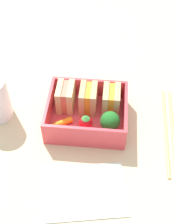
% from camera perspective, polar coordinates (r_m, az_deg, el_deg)
% --- Properties ---
extents(ground_plane, '(1.20, 1.20, 0.02)m').
position_cam_1_polar(ground_plane, '(0.65, 0.00, -2.13)').
color(ground_plane, '#D2BB8E').
extents(bento_tray, '(0.16, 0.13, 0.01)m').
position_cam_1_polar(bento_tray, '(0.64, 0.00, -1.23)').
color(bento_tray, '#E1424A').
rests_on(bento_tray, ground_plane).
extents(bento_rim, '(0.16, 0.13, 0.04)m').
position_cam_1_polar(bento_rim, '(0.62, 0.00, 0.42)').
color(bento_rim, '#E1424A').
rests_on(bento_rim, bento_tray).
extents(sandwich_left, '(0.03, 0.05, 0.05)m').
position_cam_1_polar(sandwich_left, '(0.63, -3.94, 2.77)').
color(sandwich_left, '#D6BB80').
rests_on(sandwich_left, bento_tray).
extents(sandwich_center_left, '(0.03, 0.05, 0.05)m').
position_cam_1_polar(sandwich_center_left, '(0.63, 0.22, 2.49)').
color(sandwich_center_left, tan).
rests_on(sandwich_center_left, bento_tray).
extents(sandwich_center, '(0.03, 0.05, 0.05)m').
position_cam_1_polar(sandwich_center, '(0.63, 4.43, 2.18)').
color(sandwich_center, tan).
rests_on(sandwich_center, bento_tray).
extents(carrot_stick_far_left, '(0.04, 0.03, 0.01)m').
position_cam_1_polar(carrot_stick_far_left, '(0.62, -4.59, -2.01)').
color(carrot_stick_far_left, orange).
rests_on(carrot_stick_far_left, bento_tray).
extents(strawberry_far_left, '(0.03, 0.03, 0.03)m').
position_cam_1_polar(strawberry_far_left, '(0.60, -0.07, -1.97)').
color(strawberry_far_left, red).
rests_on(strawberry_far_left, bento_tray).
extents(broccoli_floret, '(0.04, 0.04, 0.05)m').
position_cam_1_polar(broccoli_floret, '(0.59, 4.23, -1.70)').
color(broccoli_floret, '#7FD271').
rests_on(broccoli_floret, bento_tray).
extents(chopstick_pair, '(0.02, 0.22, 0.01)m').
position_cam_1_polar(chopstick_pair, '(0.64, 14.86, -3.20)').
color(chopstick_pair, tan).
rests_on(chopstick_pair, ground_plane).
extents(folded_napkin, '(0.16, 0.13, 0.00)m').
position_cam_1_polar(folded_napkin, '(0.55, -0.42, -14.20)').
color(folded_napkin, silver).
rests_on(folded_napkin, ground_plane).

